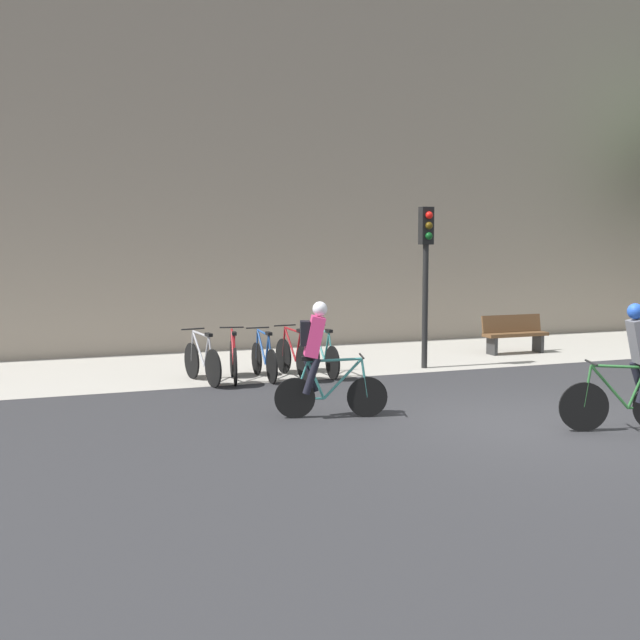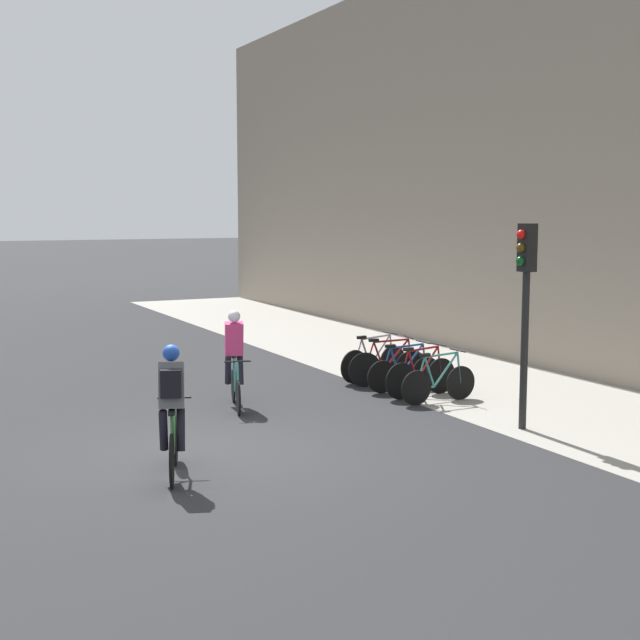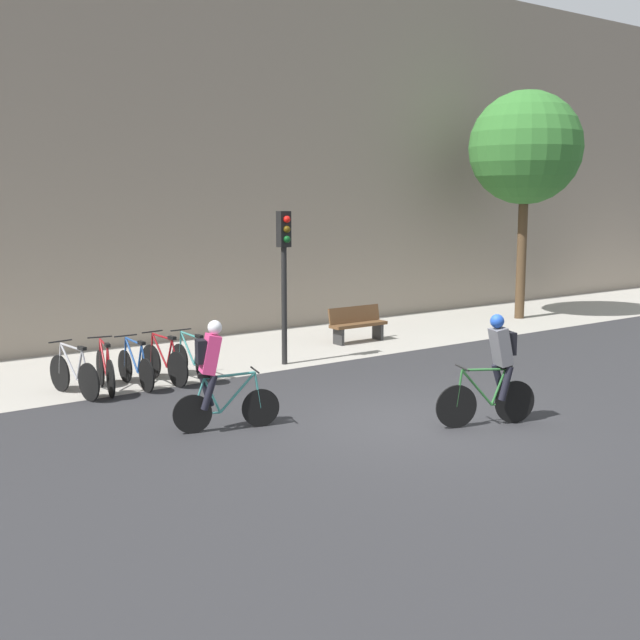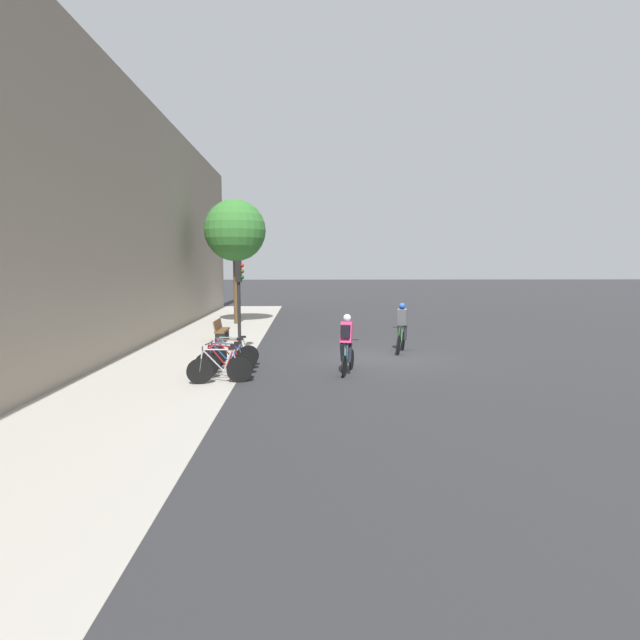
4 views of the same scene
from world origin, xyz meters
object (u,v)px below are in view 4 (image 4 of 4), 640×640
object	(u,v)px
parked_bike_1	(223,364)
bench	(221,330)
parked_bike_0	(220,368)
traffic_light_pole	(239,289)
cyclist_pink	(347,342)
parked_bike_2	(227,361)
parked_bike_3	(230,356)
parked_bike_4	(233,353)
cyclist_grey	(402,326)

from	to	relation	value
parked_bike_1	bench	distance (m)	7.14
parked_bike_0	traffic_light_pole	distance (m)	5.03
parked_bike_0	cyclist_pink	bearing A→B (deg)	-73.72
traffic_light_pole	parked_bike_0	bearing A→B (deg)	-179.07
traffic_light_pole	parked_bike_1	bearing A→B (deg)	-178.95
parked_bike_2	traffic_light_pole	world-z (taller)	traffic_light_pole
parked_bike_2	parked_bike_3	xyz separation A→B (m)	(0.60, 0.00, 0.02)
cyclist_pink	parked_bike_1	world-z (taller)	cyclist_pink
parked_bike_1	parked_bike_0	bearing A→B (deg)	-179.95
parked_bike_4	parked_bike_1	bearing A→B (deg)	179.97
parked_bike_2	traffic_light_pole	distance (m)	3.96
parked_bike_1	parked_bike_2	size ratio (longest dim) A/B	1.01
parked_bike_3	bench	size ratio (longest dim) A/B	1.06
parked_bike_2	parked_bike_1	bearing A→B (deg)	179.89
cyclist_grey	parked_bike_0	size ratio (longest dim) A/B	1.05
cyclist_pink	parked_bike_4	xyz separation A→B (m)	(1.37, 3.46, -0.56)
cyclist_grey	parked_bike_3	bearing A→B (deg)	117.52
parked_bike_4	bench	bearing A→B (deg)	13.48
cyclist_pink	parked_bike_0	xyz separation A→B (m)	(-1.01, 3.46, -0.54)
parked_bike_3	bench	distance (m)	5.97
traffic_light_pole	bench	xyz separation A→B (m)	(2.96, 1.18, -1.84)
parked_bike_2	bench	bearing A→B (deg)	11.05
cyclist_pink	cyclist_grey	distance (m)	4.44
parked_bike_4	cyclist_grey	bearing A→B (deg)	-67.32
parked_bike_3	parked_bike_4	size ratio (longest dim) A/B	1.02
cyclist_grey	parked_bike_0	world-z (taller)	cyclist_grey
cyclist_grey	parked_bike_4	bearing A→B (deg)	112.68
cyclist_pink	parked_bike_0	distance (m)	3.64
cyclist_pink	parked_bike_0	size ratio (longest dim) A/B	1.02
parked_bike_4	cyclist_pink	bearing A→B (deg)	-111.61
parked_bike_0	cyclist_grey	bearing A→B (deg)	-50.30
parked_bike_0	parked_bike_4	xyz separation A→B (m)	(2.38, -0.00, -0.02)
parked_bike_0	parked_bike_3	bearing A→B (deg)	0.02
cyclist_pink	parked_bike_1	xyz separation A→B (m)	(-0.42, 3.46, -0.54)
parked_bike_3	bench	world-z (taller)	parked_bike_3
parked_bike_0	parked_bike_3	world-z (taller)	parked_bike_3
parked_bike_2	parked_bike_3	size ratio (longest dim) A/B	0.99
cyclist_pink	parked_bike_1	bearing A→B (deg)	96.88
parked_bike_3	traffic_light_pole	xyz separation A→B (m)	(2.87, 0.07, 1.89)
parked_bike_1	traffic_light_pole	world-z (taller)	traffic_light_pole
parked_bike_0	parked_bike_2	world-z (taller)	parked_bike_0
cyclist_grey	parked_bike_1	bearing A→B (deg)	126.04
parked_bike_4	bench	size ratio (longest dim) A/B	1.04
cyclist_pink	bench	distance (m)	8.13
traffic_light_pole	bench	world-z (taller)	traffic_light_pole
parked_bike_3	parked_bike_2	bearing A→B (deg)	-179.87
parked_bike_2	bench	xyz separation A→B (m)	(6.43, 1.26, 0.08)
parked_bike_2	traffic_light_pole	bearing A→B (deg)	1.25
bench	cyclist_pink	bearing A→B (deg)	-144.49
cyclist_grey	parked_bike_2	bearing A→B (deg)	121.98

